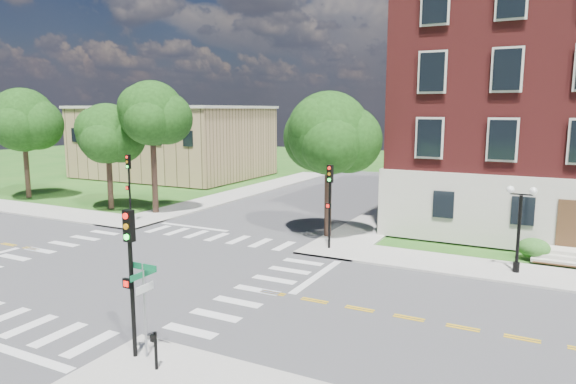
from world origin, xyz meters
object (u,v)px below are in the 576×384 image
at_px(traffic_signal_se, 130,264).
at_px(push_button_post, 155,349).
at_px(twin_lamp_west, 519,224).
at_px(fire_hydrant, 129,215).
at_px(traffic_signal_ne, 330,195).
at_px(traffic_signal_nw, 129,179).
at_px(street_sign_pole, 144,291).

distance_m(traffic_signal_se, push_button_post, 2.69).
height_order(traffic_signal_se, twin_lamp_west, traffic_signal_se).
bearing_deg(traffic_signal_se, fire_hydrant, 134.65).
xyz_separation_m(traffic_signal_se, twin_lamp_west, (10.37, 15.07, -0.66)).
distance_m(twin_lamp_west, fire_hydrant, 25.69).
bearing_deg(traffic_signal_ne, push_button_post, -87.54).
relative_size(traffic_signal_se, traffic_signal_ne, 1.00).
xyz_separation_m(traffic_signal_ne, twin_lamp_west, (9.84, 0.09, -0.66)).
height_order(traffic_signal_se, push_button_post, traffic_signal_se).
distance_m(traffic_signal_ne, twin_lamp_west, 9.87).
relative_size(traffic_signal_se, twin_lamp_west, 1.13).
distance_m(traffic_signal_se, traffic_signal_ne, 14.99).
bearing_deg(traffic_signal_se, push_button_post, -16.57).
bearing_deg(traffic_signal_se, traffic_signal_nw, 134.25).
relative_size(push_button_post, fire_hydrant, 1.60).
relative_size(traffic_signal_ne, twin_lamp_west, 1.13).
distance_m(traffic_signal_se, twin_lamp_west, 18.31).
height_order(street_sign_pole, push_button_post, street_sign_pole).
distance_m(twin_lamp_west, street_sign_pole, 17.96).
bearing_deg(traffic_signal_nw, push_button_post, -44.16).
relative_size(traffic_signal_se, push_button_post, 4.00).
bearing_deg(traffic_signal_ne, twin_lamp_west, 0.54).
relative_size(traffic_signal_se, street_sign_pole, 1.55).
height_order(traffic_signal_se, street_sign_pole, traffic_signal_se).
xyz_separation_m(street_sign_pole, push_button_post, (0.83, -0.52, -1.51)).
relative_size(traffic_signal_se, traffic_signal_nw, 1.00).
height_order(traffic_signal_nw, twin_lamp_west, traffic_signal_nw).
height_order(traffic_signal_ne, push_button_post, traffic_signal_ne).
distance_m(traffic_signal_se, traffic_signal_nw, 20.74).
bearing_deg(fire_hydrant, traffic_signal_nw, -36.36).
xyz_separation_m(twin_lamp_west, fire_hydrant, (-25.61, 0.35, -2.06)).
bearing_deg(street_sign_pole, traffic_signal_se, -155.43).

